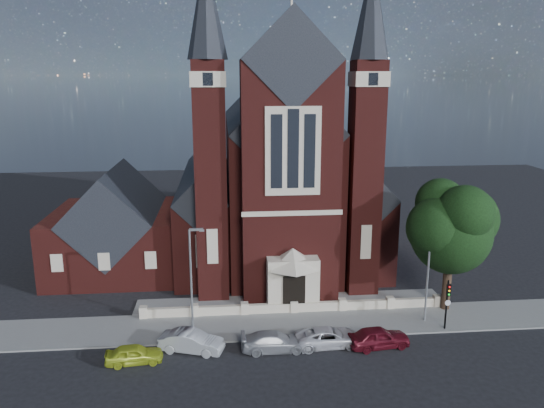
# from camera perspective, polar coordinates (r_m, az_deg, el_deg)

# --- Properties ---
(ground) EXTENTS (120.00, 120.00, 0.00)m
(ground) POSITION_cam_1_polar(r_m,az_deg,el_deg) (51.77, 1.11, -7.62)
(ground) COLOR black
(ground) RESTS_ON ground
(pavement_strip) EXTENTS (60.00, 5.00, 0.12)m
(pavement_strip) POSITION_cam_1_polar(r_m,az_deg,el_deg) (42.23, 2.73, -12.77)
(pavement_strip) COLOR slate
(pavement_strip) RESTS_ON ground
(forecourt_paving) EXTENTS (26.00, 3.00, 0.14)m
(forecourt_paving) POSITION_cam_1_polar(r_m,az_deg,el_deg) (45.81, 2.03, -10.55)
(forecourt_paving) COLOR slate
(forecourt_paving) RESTS_ON ground
(forecourt_wall) EXTENTS (24.00, 0.40, 0.90)m
(forecourt_wall) POSITION_cam_1_polar(r_m,az_deg,el_deg) (44.01, 2.36, -11.62)
(forecourt_wall) COLOR beige
(forecourt_wall) RESTS_ON ground
(church) EXTENTS (20.01, 34.90, 29.20)m
(church) POSITION_cam_1_polar(r_m,az_deg,el_deg) (57.13, 0.26, 2.97)
(church) COLOR #4E1815
(church) RESTS_ON ground
(parish_hall) EXTENTS (12.00, 12.20, 10.24)m
(parish_hall) POSITION_cam_1_polar(r_m,az_deg,el_deg) (54.07, -16.36, -2.76)
(parish_hall) COLOR #4E1815
(parish_hall) RESTS_ON ground
(street_tree) EXTENTS (6.40, 6.60, 10.70)m
(street_tree) POSITION_cam_1_polar(r_m,az_deg,el_deg) (44.25, 19.00, -2.61)
(street_tree) COLOR black
(street_tree) RESTS_ON ground
(street_lamp_left) EXTENTS (1.16, 0.22, 8.09)m
(street_lamp_left) POSITION_cam_1_polar(r_m,az_deg,el_deg) (39.64, -8.59, -7.47)
(street_lamp_left) COLOR gray
(street_lamp_left) RESTS_ON ground
(street_lamp_right) EXTENTS (1.16, 0.22, 8.09)m
(street_lamp_right) POSITION_cam_1_polar(r_m,az_deg,el_deg) (42.50, 16.58, -6.43)
(street_lamp_right) COLOR gray
(street_lamp_right) RESTS_ON ground
(traffic_signal) EXTENTS (0.28, 0.42, 4.00)m
(traffic_signal) POSITION_cam_1_polar(r_m,az_deg,el_deg) (42.22, 18.35, -9.64)
(traffic_signal) COLOR black
(traffic_signal) RESTS_ON ground
(car_lime_van) EXTENTS (3.93, 1.91, 1.29)m
(car_lime_van) POSITION_cam_1_polar(r_m,az_deg,el_deg) (37.96, -14.61, -15.36)
(car_lime_van) COLOR #A8B925
(car_lime_van) RESTS_ON ground
(car_silver_a) EXTENTS (4.77, 2.79, 1.48)m
(car_silver_a) POSITION_cam_1_polar(r_m,az_deg,el_deg) (38.54, -8.65, -14.42)
(car_silver_a) COLOR #9EA2A5
(car_silver_a) RESTS_ON ground
(car_silver_b) EXTENTS (4.68, 1.94, 1.35)m
(car_silver_b) POSITION_cam_1_polar(r_m,az_deg,el_deg) (38.26, 0.25, -14.58)
(car_silver_b) COLOR #919398
(car_silver_b) RESTS_ON ground
(car_white_suv) EXTENTS (4.86, 2.44, 1.32)m
(car_white_suv) POSITION_cam_1_polar(r_m,az_deg,el_deg) (39.10, 6.10, -14.04)
(car_white_suv) COLOR silver
(car_white_suv) RESTS_ON ground
(car_dark_red) EXTENTS (4.57, 2.28, 1.50)m
(car_dark_red) POSITION_cam_1_polar(r_m,az_deg,el_deg) (39.39, 11.40, -13.88)
(car_dark_red) COLOR #590F1A
(car_dark_red) RESTS_ON ground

